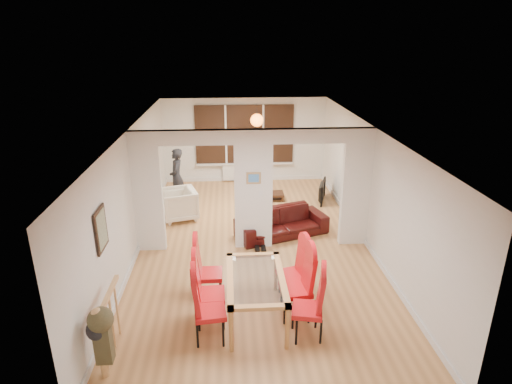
{
  "coord_description": "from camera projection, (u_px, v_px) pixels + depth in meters",
  "views": [
    {
      "loc": [
        -0.51,
        -8.44,
        4.39
      ],
      "look_at": [
        0.1,
        0.6,
        1.03
      ],
      "focal_mm": 30.0,
      "sensor_mm": 36.0,
      "label": 1
    }
  ],
  "objects": [
    {
      "name": "bowl",
      "position": [
        267.0,
        191.0,
        12.03
      ],
      "size": [
        0.23,
        0.23,
        0.06
      ],
      "primitive_type": "imported",
      "color": "#371F12",
      "rests_on": "coffee_table"
    },
    {
      "name": "dining_chair_rb",
      "position": [
        296.0,
        285.0,
        6.88
      ],
      "size": [
        0.52,
        0.52,
        1.18
      ],
      "primitive_type": null,
      "rotation": [
        0.0,
        0.0,
        0.11
      ],
      "color": "red",
      "rests_on": "floor"
    },
    {
      "name": "pendant_light",
      "position": [
        257.0,
        120.0,
        11.81
      ],
      "size": [
        0.36,
        0.36,
        0.36
      ],
      "primitive_type": "sphere",
      "color": "orange",
      "rests_on": "room_walls"
    },
    {
      "name": "dining_chair_rc",
      "position": [
        292.0,
        271.0,
        7.37
      ],
      "size": [
        0.54,
        0.54,
        1.1
      ],
      "primitive_type": null,
      "rotation": [
        0.0,
        0.0,
        0.26
      ],
      "color": "red",
      "rests_on": "floor"
    },
    {
      "name": "armchair",
      "position": [
        179.0,
        204.0,
        10.69
      ],
      "size": [
        1.04,
        1.05,
        0.78
      ],
      "primitive_type": "imported",
      "rotation": [
        0.0,
        0.0,
        -1.28
      ],
      "color": "white",
      "rests_on": "floor"
    },
    {
      "name": "wall_poster",
      "position": [
        101.0,
        229.0,
        6.5
      ],
      "size": [
        0.04,
        0.52,
        0.67
      ],
      "primitive_type": "cube",
      "color": "gray",
      "rests_on": "room_walls"
    },
    {
      "name": "coffee_table",
      "position": [
        267.0,
        197.0,
        11.99
      ],
      "size": [
        1.01,
        0.73,
        0.21
      ],
      "primitive_type": null,
      "rotation": [
        0.0,
        0.0,
        -0.35
      ],
      "color": "#371F12",
      "rests_on": "floor"
    },
    {
      "name": "bottle",
      "position": [
        259.0,
        189.0,
        11.85
      ],
      "size": [
        0.08,
        0.08,
        0.31
      ],
      "primitive_type": "cylinder",
      "color": "#143F19",
      "rests_on": "coffee_table"
    },
    {
      "name": "dining_chair_la",
      "position": [
        210.0,
        307.0,
        6.36
      ],
      "size": [
        0.51,
        0.51,
        1.15
      ],
      "primitive_type": null,
      "rotation": [
        0.0,
        0.0,
        0.11
      ],
      "color": "red",
      "rests_on": "floor"
    },
    {
      "name": "dining_chair_lb",
      "position": [
        210.0,
        290.0,
        6.76
      ],
      "size": [
        0.48,
        0.48,
        1.16
      ],
      "primitive_type": null,
      "rotation": [
        0.0,
        0.0,
        0.03
      ],
      "color": "red",
      "rests_on": "floor"
    },
    {
      "name": "divider_wall",
      "position": [
        253.0,
        190.0,
        9.0
      ],
      "size": [
        5.0,
        0.18,
        2.6
      ],
      "primitive_type": "cube",
      "color": "white",
      "rests_on": "floor"
    },
    {
      "name": "room_walls",
      "position": [
        253.0,
        190.0,
        9.0
      ],
      "size": [
        5.0,
        9.0,
        2.6
      ],
      "primitive_type": null,
      "color": "silver",
      "rests_on": "floor"
    },
    {
      "name": "floor",
      "position": [
        253.0,
        245.0,
        9.45
      ],
      "size": [
        5.0,
        9.0,
        0.01
      ],
      "primitive_type": "cube",
      "color": "tan",
      "rests_on": "ground"
    },
    {
      "name": "radiator",
      "position": [
        245.0,
        172.0,
        13.46
      ],
      "size": [
        1.4,
        0.08,
        0.5
      ],
      "primitive_type": "cube",
      "color": "white",
      "rests_on": "floor"
    },
    {
      "name": "person",
      "position": [
        177.0,
        177.0,
        11.49
      ],
      "size": [
        0.58,
        0.39,
        1.55
      ],
      "primitive_type": "imported",
      "rotation": [
        0.0,
        0.0,
        -1.53
      ],
      "color": "black",
      "rests_on": "floor"
    },
    {
      "name": "dining_table",
      "position": [
        256.0,
        297.0,
        6.92
      ],
      "size": [
        0.92,
        1.63,
        0.77
      ],
      "primitive_type": null,
      "color": "#BD8045",
      "rests_on": "floor"
    },
    {
      "name": "sofa",
      "position": [
        282.0,
        223.0,
        9.85
      ],
      "size": [
        2.24,
        1.46,
        0.61
      ],
      "primitive_type": "imported",
      "rotation": [
        0.0,
        0.0,
        0.34
      ],
      "color": "black",
      "rests_on": "floor"
    },
    {
      "name": "bay_window_blinds",
      "position": [
        245.0,
        134.0,
        13.08
      ],
      "size": [
        3.0,
        0.08,
        1.8
      ],
      "primitive_type": "cube",
      "color": "black",
      "rests_on": "room_walls"
    },
    {
      "name": "shoes",
      "position": [
        260.0,
        250.0,
        9.16
      ],
      "size": [
        0.23,
        0.25,
        0.1
      ],
      "primitive_type": null,
      "color": "black",
      "rests_on": "floor"
    },
    {
      "name": "stair_newel",
      "position": [
        111.0,
        319.0,
        6.13
      ],
      "size": [
        0.4,
        1.2,
        1.1
      ],
      "primitive_type": null,
      "color": "tan",
      "rests_on": "floor"
    },
    {
      "name": "dining_chair_ra",
      "position": [
        307.0,
        305.0,
        6.43
      ],
      "size": [
        0.53,
        0.53,
        1.12
      ],
      "primitive_type": null,
      "rotation": [
        0.0,
        0.0,
        -0.21
      ],
      "color": "red",
      "rests_on": "floor"
    },
    {
      "name": "pillar_photo",
      "position": [
        254.0,
        178.0,
        8.8
      ],
      "size": [
        0.3,
        0.03,
        0.25
      ],
      "primitive_type": "cube",
      "color": "#4C8CD8",
      "rests_on": "divider_wall"
    },
    {
      "name": "dining_chair_lc",
      "position": [
        209.0,
        270.0,
        7.39
      ],
      "size": [
        0.45,
        0.45,
        1.12
      ],
      "primitive_type": null,
      "rotation": [
        0.0,
        0.0,
        -0.0
      ],
      "color": "red",
      "rests_on": "floor"
    },
    {
      "name": "television",
      "position": [
        319.0,
        191.0,
        11.89
      ],
      "size": [
        0.97,
        0.41,
        0.56
      ],
      "primitive_type": "imported",
      "rotation": [
        0.0,
        0.0,
        1.27
      ],
      "color": "black",
      "rests_on": "floor"
    }
  ]
}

